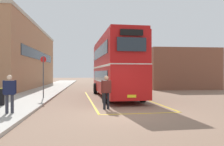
{
  "coord_description": "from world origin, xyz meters",
  "views": [
    {
      "loc": [
        -1.89,
        -10.72,
        1.97
      ],
      "look_at": [
        0.41,
        10.69,
        1.95
      ],
      "focal_mm": 36.91,
      "sensor_mm": 36.0,
      "label": 1
    }
  ],
  "objects": [
    {
      "name": "pedestrian_waiting_far",
      "position": [
        -5.39,
        0.08,
        1.15
      ],
      "size": [
        0.57,
        0.32,
        1.73
      ],
      "color": "#2D2D38",
      "rests_on": "sidewalk_left"
    },
    {
      "name": "brick_building_left",
      "position": [
        -11.04,
        20.43,
        4.0
      ],
      "size": [
        6.01,
        23.33,
        8.0
      ],
      "color": "#AD7A56",
      "rests_on": "ground"
    },
    {
      "name": "sidewalk_left",
      "position": [
        -6.5,
        16.8,
        0.07
      ],
      "size": [
        4.0,
        57.6,
        0.14
      ],
      "primitive_type": "cube",
      "color": "#B2ADA3",
      "rests_on": "ground"
    },
    {
      "name": "single_deck_bus",
      "position": [
        3.44,
        24.75,
        1.64
      ],
      "size": [
        2.83,
        8.5,
        3.02
      ],
      "color": "black",
      "rests_on": "ground"
    },
    {
      "name": "depot_building_right",
      "position": [
        9.68,
        23.14,
        2.46
      ],
      "size": [
        8.43,
        17.49,
        4.91
      ],
      "color": "brown",
      "rests_on": "ground"
    },
    {
      "name": "ground_plane",
      "position": [
        0.0,
        14.4,
        0.0
      ],
      "size": [
        135.6,
        135.6,
        0.0
      ],
      "primitive_type": "plane",
      "color": "#846651"
    },
    {
      "name": "double_decker_bus",
      "position": [
        0.31,
        7.61,
        2.51
      ],
      "size": [
        3.27,
        10.92,
        4.75
      ],
      "color": "black",
      "rests_on": "ground"
    },
    {
      "name": "pedestrian_boarding",
      "position": [
        -0.88,
        1.66,
        1.07
      ],
      "size": [
        0.56,
        0.42,
        1.81
      ],
      "color": "black",
      "rests_on": "ground"
    },
    {
      "name": "bus_stop_sign",
      "position": [
        -5.1,
        6.56,
        1.94
      ],
      "size": [
        0.44,
        0.12,
        3.03
      ],
      "color": "#4C4C51",
      "rests_on": "sidewalk_left"
    },
    {
      "name": "litter_bin",
      "position": [
        -6.76,
        2.81,
        0.63
      ],
      "size": [
        0.47,
        0.47,
        0.97
      ],
      "color": "black",
      "rests_on": "sidewalk_left"
    },
    {
      "name": "bay_marking_yellow",
      "position": [
        0.37,
        5.63,
        0.0
      ],
      "size": [
        4.93,
        13.03,
        0.01
      ],
      "color": "gold",
      "rests_on": "ground"
    }
  ]
}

